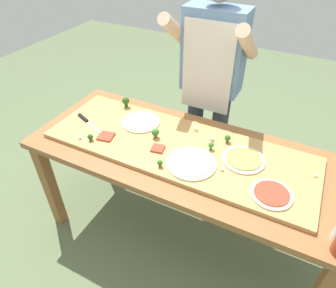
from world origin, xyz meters
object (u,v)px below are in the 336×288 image
(broccoli_floret_center_left, at_px, (160,163))
(broccoli_floret_front_right, at_px, (155,133))
(pizza_whole_tomato_red, at_px, (272,194))
(cook_center, at_px, (211,76))
(pizza_slice_near_right, at_px, (106,136))
(pizza_whole_cheese_artichoke, at_px, (141,122))
(broccoli_floret_back_right, at_px, (90,137))
(broccoli_floret_front_left, at_px, (211,145))
(cheese_crumble_b, at_px, (196,129))
(chefs_knife, at_px, (86,121))
(pizza_whole_pesto_green, at_px, (243,159))
(cheese_crumble_c, at_px, (222,170))
(prep_table, at_px, (184,163))
(pizza_slice_near_left, at_px, (158,148))
(cheese_crumble_e, at_px, (80,138))
(pizza_whole_white_garlic, at_px, (191,163))
(broccoli_floret_back_left, at_px, (228,138))
(broccoli_floret_back_mid, at_px, (126,101))
(cheese_crumble_a, at_px, (212,139))
(cheese_crumble_d, at_px, (316,176))

(broccoli_floret_center_left, relative_size, broccoli_floret_front_right, 0.67)
(pizza_whole_tomato_red, bearing_deg, cook_center, 129.47)
(pizza_slice_near_right, xyz_separation_m, cook_center, (0.40, 0.71, 0.18))
(pizza_whole_cheese_artichoke, distance_m, broccoli_floret_back_right, 0.34)
(broccoli_floret_front_left, distance_m, cheese_crumble_b, 0.20)
(chefs_knife, xyz_separation_m, pizza_whole_pesto_green, (1.02, 0.09, 0.00))
(pizza_slice_near_right, height_order, cheese_crumble_c, cheese_crumble_c)
(cook_center, bearing_deg, broccoli_floret_front_left, -68.27)
(prep_table, distance_m, cheese_crumble_c, 0.30)
(broccoli_floret_front_right, relative_size, cheese_crumble_c, 4.42)
(broccoli_floret_front_left, bearing_deg, pizza_slice_near_left, -153.62)
(cook_center, bearing_deg, cheese_crumble_e, -123.77)
(broccoli_floret_front_right, bearing_deg, pizza_whole_white_garlic, -22.48)
(pizza_slice_near_right, bearing_deg, broccoli_floret_back_left, 22.87)
(chefs_knife, bearing_deg, pizza_slice_near_right, -20.46)
(pizza_whole_white_garlic, distance_m, broccoli_floret_back_left, 0.30)
(chefs_knife, xyz_separation_m, cheese_crumble_b, (0.68, 0.23, 0.00))
(broccoli_floret_back_mid, relative_size, cheese_crumble_c, 5.02)
(broccoli_floret_back_mid, relative_size, cheese_crumble_e, 4.29)
(cheese_crumble_e, bearing_deg, broccoli_floret_back_mid, 83.85)
(broccoli_floret_front_right, relative_size, cheese_crumble_a, 3.38)
(broccoli_floret_back_left, bearing_deg, cheese_crumble_b, 172.78)
(cheese_crumble_c, bearing_deg, cheese_crumble_d, 21.42)
(pizza_whole_cheese_artichoke, bearing_deg, broccoli_floret_back_left, 5.43)
(cheese_crumble_d, relative_size, cook_center, 0.01)
(pizza_whole_pesto_green, distance_m, pizza_slice_near_right, 0.82)
(broccoli_floret_front_right, height_order, cheese_crumble_b, broccoli_floret_front_right)
(broccoli_floret_back_left, bearing_deg, broccoli_floret_center_left, -124.88)
(pizza_whole_cheese_artichoke, xyz_separation_m, pizza_slice_near_right, (-0.11, -0.23, -0.00))
(prep_table, xyz_separation_m, cook_center, (-0.07, 0.58, 0.31))
(pizza_whole_tomato_red, xyz_separation_m, pizza_slice_near_right, (-1.00, 0.02, -0.00))
(broccoli_floret_center_left, xyz_separation_m, cheese_crumble_a, (0.17, 0.34, -0.02))
(broccoli_floret_front_right, distance_m, cheese_crumble_a, 0.34)
(broccoli_floret_center_left, xyz_separation_m, broccoli_floret_front_left, (0.19, 0.26, 0.00))
(cheese_crumble_e, bearing_deg, cheese_crumble_c, 8.13)
(cheese_crumble_c, bearing_deg, pizza_slice_near_left, 179.38)
(cheese_crumble_c, bearing_deg, broccoli_floret_front_left, 129.47)
(broccoli_floret_front_right, bearing_deg, cheese_crumble_a, 21.93)
(chefs_knife, distance_m, cheese_crumble_d, 1.40)
(chefs_knife, relative_size, cheese_crumble_b, 12.19)
(broccoli_floret_front_left, height_order, broccoli_floret_front_right, broccoli_floret_front_right)
(pizza_slice_near_left, relative_size, broccoli_floret_front_right, 1.11)
(chefs_knife, relative_size, pizza_slice_near_right, 2.93)
(cheese_crumble_a, relative_size, cook_center, 0.01)
(broccoli_floret_center_left, xyz_separation_m, cheese_crumble_e, (-0.55, -0.00, -0.02))
(broccoli_floret_back_mid, bearing_deg, cheese_crumble_a, -7.84)
(broccoli_floret_back_right, bearing_deg, broccoli_floret_back_left, 25.56)
(cheese_crumble_c, bearing_deg, pizza_whole_pesto_green, 59.28)
(broccoli_floret_back_left, height_order, cook_center, cook_center)
(broccoli_floret_back_left, bearing_deg, pizza_slice_near_left, -144.17)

